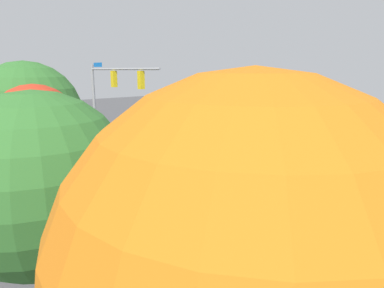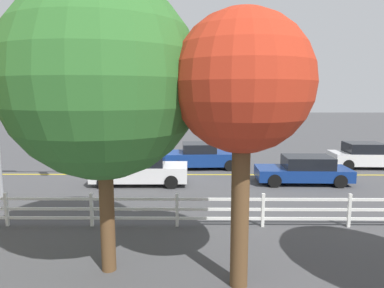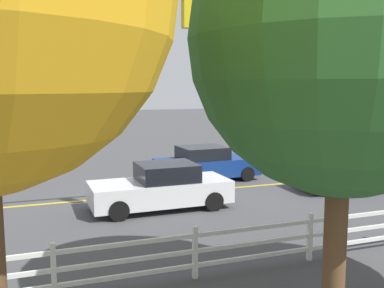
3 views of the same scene
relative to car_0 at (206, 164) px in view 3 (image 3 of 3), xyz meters
The scene contains 9 objects.
ground_plane 3.19m from the car_0, 34.33° to the left, with size 120.00×120.00×0.00m, color #444447.
lane_center_stripe 2.37m from the car_0, 129.15° to the left, with size 28.00×0.16×0.01m, color gold.
signal_assembly 9.88m from the car_0, 41.74° to the left, with size 7.79×0.38×7.20m.
car_0 is the anchor object (origin of this frame).
car_1 4.80m from the car_0, 50.11° to the left, with size 4.68×2.03×1.53m.
car_2 9.86m from the car_0, behind, with size 4.19×2.01×1.51m.
car_3 6.10m from the car_0, 145.33° to the left, with size 4.59×1.98×1.37m.
white_rail_fence 9.18m from the car_0, 92.68° to the left, with size 26.10×0.10×1.15m.
tree_0 12.99m from the car_0, 77.80° to the left, with size 4.70×4.70×7.13m.
Camera 3 is at (4.46, 15.84, 4.09)m, focal length 41.09 mm.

